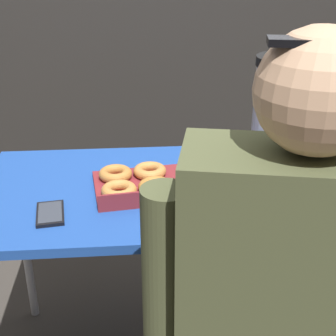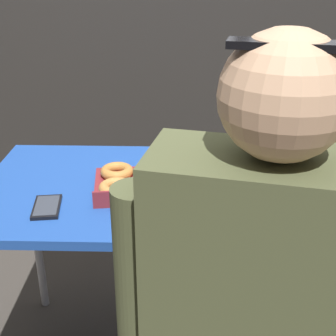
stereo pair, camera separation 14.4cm
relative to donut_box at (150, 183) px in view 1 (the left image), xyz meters
The scene contains 4 objects.
folding_table 0.11m from the donut_box, 15.53° to the left, with size 1.22×0.65×0.73m.
donut_box is the anchor object (origin of this frame).
coffee_urn 0.47m from the donut_box, 10.75° to the left, with size 0.21×0.24×0.41m.
cell_phone 0.31m from the donut_box, 154.63° to the right, with size 0.09×0.14×0.01m.
Camera 1 is at (-0.13, -1.31, 1.39)m, focal length 50.00 mm.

